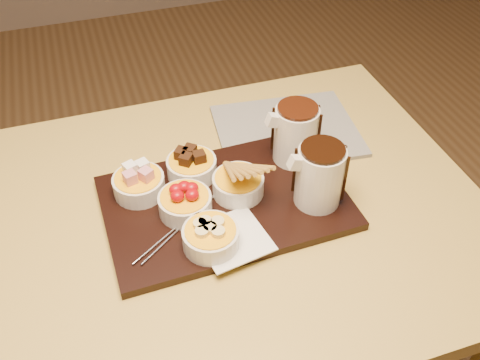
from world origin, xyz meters
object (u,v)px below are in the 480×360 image
object	(u,v)px
pitcher_dark_chocolate	(319,176)
pitcher_milk_chocolate	(296,134)
dining_table	(181,253)
bowl_strawberries	(185,204)
newspaper	(287,130)
serving_board	(225,203)

from	to	relation	value
pitcher_dark_chocolate	pitcher_milk_chocolate	xyz separation A→B (m)	(0.01, 0.13, 0.00)
dining_table	pitcher_milk_chocolate	bearing A→B (deg)	16.36
bowl_strawberries	newspaper	bearing A→B (deg)	33.80
pitcher_dark_chocolate	pitcher_milk_chocolate	size ratio (longest dim) A/B	1.00
dining_table	pitcher_dark_chocolate	bearing A→B (deg)	-10.79
bowl_strawberries	newspaper	xyz separation A→B (m)	(0.28, 0.19, -0.03)
pitcher_dark_chocolate	newspaper	xyz separation A→B (m)	(0.03, 0.24, -0.07)
bowl_strawberries	newspaper	distance (m)	0.34
pitcher_milk_chocolate	newspaper	size ratio (longest dim) A/B	0.39
dining_table	newspaper	size ratio (longest dim) A/B	3.87
dining_table	pitcher_dark_chocolate	size ratio (longest dim) A/B	9.89
bowl_strawberries	pitcher_dark_chocolate	bearing A→B (deg)	-11.13
bowl_strawberries	newspaper	world-z (taller)	bowl_strawberries
dining_table	serving_board	world-z (taller)	serving_board
newspaper	serving_board	bearing A→B (deg)	-131.99
newspaper	bowl_strawberries	bearing A→B (deg)	-140.19
pitcher_milk_chocolate	serving_board	bearing A→B (deg)	-158.20
dining_table	serving_board	size ratio (longest dim) A/B	2.61
pitcher_dark_chocolate	pitcher_milk_chocolate	world-z (taller)	same
bowl_strawberries	serving_board	bearing A→B (deg)	5.10
serving_board	pitcher_milk_chocolate	bearing A→B (deg)	21.80
pitcher_milk_chocolate	bowl_strawberries	bearing A→B (deg)	-163.61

